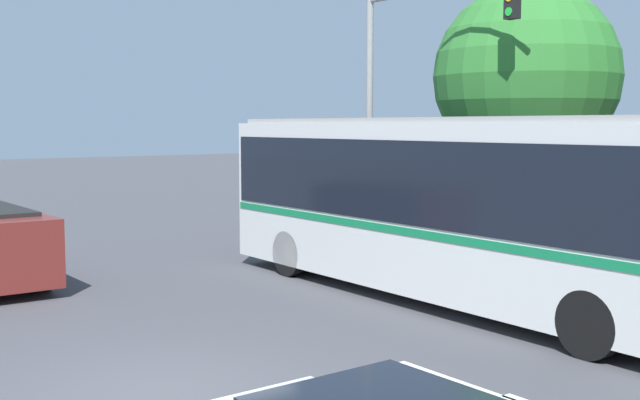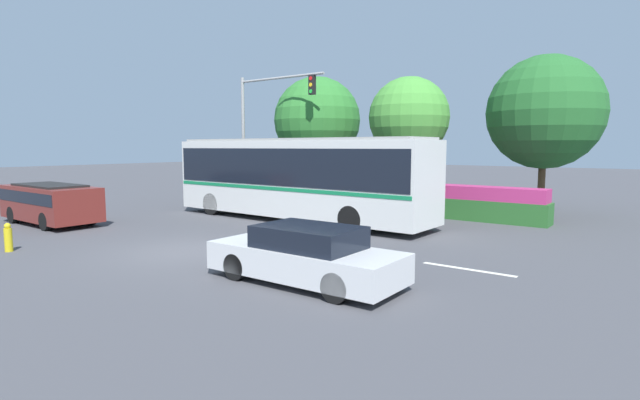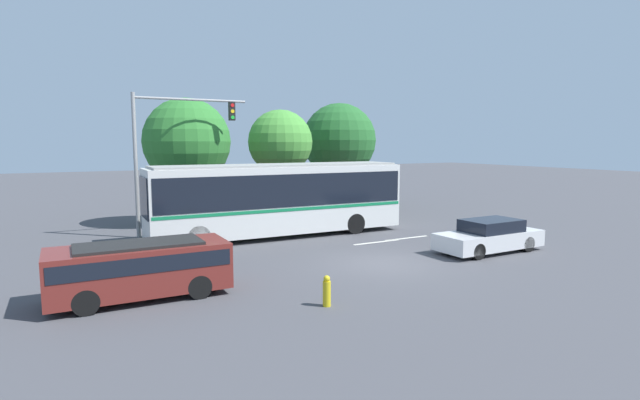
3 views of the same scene
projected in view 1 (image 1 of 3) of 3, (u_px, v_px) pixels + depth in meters
ground_plane at (161, 394)px, 9.79m from camera, size 140.00×140.00×0.00m
city_bus at (464, 199)px, 14.59m from camera, size 12.25×2.76×3.44m
traffic_light_pole at (406, 77)px, 19.69m from camera, size 5.45×0.24×6.73m
street_tree_left at (526, 77)px, 19.96m from camera, size 4.65×4.65×6.84m
lane_stripe_near at (464, 384)px, 10.14m from camera, size 2.40×0.16×0.01m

